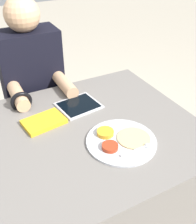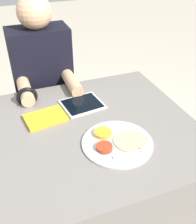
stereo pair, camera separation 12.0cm
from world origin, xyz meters
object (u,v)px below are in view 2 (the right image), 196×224
person_diner (46,98)px  red_notebook (45,118)px  thali_tray (117,142)px  tablet_device (82,104)px

person_diner → red_notebook: bearing=-99.5°
thali_tray → red_notebook: size_ratio=1.49×
tablet_device → person_diner: size_ratio=0.18×
red_notebook → person_diner: (0.08, 0.45, -0.16)m
thali_tray → tablet_device: thali_tray is taller
red_notebook → person_diner: size_ratio=0.17×
thali_tray → tablet_device: 0.34m
thali_tray → tablet_device: (-0.04, 0.34, -0.00)m
red_notebook → person_diner: person_diner is taller
thali_tray → red_notebook: bearing=131.6°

